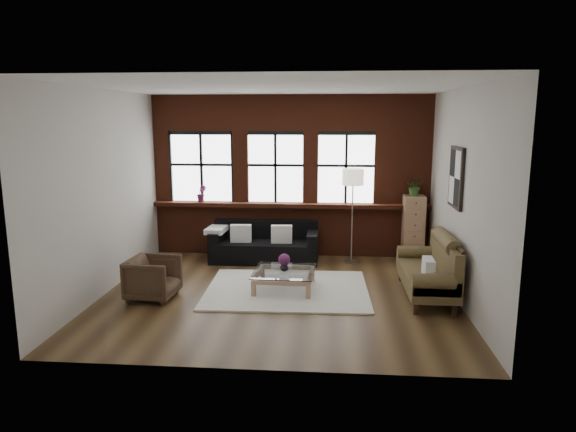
# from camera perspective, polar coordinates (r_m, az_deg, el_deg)

# --- Properties ---
(floor) EXTENTS (5.50, 5.50, 0.00)m
(floor) POSITION_cam_1_polar(r_m,az_deg,el_deg) (8.23, -1.04, -8.66)
(floor) COLOR #412C17
(floor) RESTS_ON ground
(ceiling) EXTENTS (5.50, 5.50, 0.00)m
(ceiling) POSITION_cam_1_polar(r_m,az_deg,el_deg) (7.78, -1.13, 14.16)
(ceiling) COLOR white
(ceiling) RESTS_ON ground
(wall_back) EXTENTS (5.50, 0.00, 5.50)m
(wall_back) POSITION_cam_1_polar(r_m,az_deg,el_deg) (10.32, 0.30, 4.44)
(wall_back) COLOR beige
(wall_back) RESTS_ON ground
(wall_front) EXTENTS (5.50, 0.00, 5.50)m
(wall_front) POSITION_cam_1_polar(r_m,az_deg,el_deg) (5.40, -3.73, -1.45)
(wall_front) COLOR beige
(wall_front) RESTS_ON ground
(wall_left) EXTENTS (0.00, 5.00, 5.00)m
(wall_left) POSITION_cam_1_polar(r_m,az_deg,el_deg) (8.57, -19.73, 2.50)
(wall_left) COLOR beige
(wall_left) RESTS_ON ground
(wall_right) EXTENTS (0.00, 5.00, 5.00)m
(wall_right) POSITION_cam_1_polar(r_m,az_deg,el_deg) (8.05, 18.79, 2.06)
(wall_right) COLOR beige
(wall_right) RESTS_ON ground
(brick_backwall) EXTENTS (5.50, 0.12, 3.20)m
(brick_backwall) POSITION_cam_1_polar(r_m,az_deg,el_deg) (10.26, 0.28, 4.41)
(brick_backwall) COLOR #5E2616
(brick_backwall) RESTS_ON floor
(sill_ledge) EXTENTS (5.50, 0.30, 0.08)m
(sill_ledge) POSITION_cam_1_polar(r_m,az_deg,el_deg) (10.25, 0.24, 1.24)
(sill_ledge) COLOR #5E2616
(sill_ledge) RESTS_ON brick_backwall
(window_left) EXTENTS (1.38, 0.10, 1.50)m
(window_left) POSITION_cam_1_polar(r_m,az_deg,el_deg) (10.54, -9.56, 5.25)
(window_left) COLOR black
(window_left) RESTS_ON brick_backwall
(window_mid) EXTENTS (1.38, 0.10, 1.50)m
(window_mid) POSITION_cam_1_polar(r_m,az_deg,el_deg) (10.28, -1.39, 5.26)
(window_mid) COLOR black
(window_mid) RESTS_ON brick_backwall
(window_right) EXTENTS (1.38, 0.10, 1.50)m
(window_right) POSITION_cam_1_polar(r_m,az_deg,el_deg) (10.23, 6.46, 5.16)
(window_right) COLOR black
(window_right) RESTS_ON brick_backwall
(wall_poster) EXTENTS (0.05, 0.74, 0.94)m
(wall_poster) POSITION_cam_1_polar(r_m,az_deg,el_deg) (8.30, 18.20, 4.08)
(wall_poster) COLOR black
(wall_poster) RESTS_ON wall_right
(shag_rug) EXTENTS (2.64, 2.10, 0.03)m
(shag_rug) POSITION_cam_1_polar(r_m,az_deg,el_deg) (8.41, -0.09, -8.15)
(shag_rug) COLOR silver
(shag_rug) RESTS_ON floor
(dark_sofa) EXTENTS (2.07, 0.84, 0.75)m
(dark_sofa) POSITION_cam_1_polar(r_m,az_deg,el_deg) (9.99, -2.63, -2.92)
(dark_sofa) COLOR black
(dark_sofa) RESTS_ON floor
(pillow_a) EXTENTS (0.41, 0.17, 0.34)m
(pillow_a) POSITION_cam_1_polar(r_m,az_deg,el_deg) (9.92, -5.26, -1.94)
(pillow_a) COLOR white
(pillow_a) RESTS_ON dark_sofa
(pillow_b) EXTENTS (0.41, 0.16, 0.34)m
(pillow_b) POSITION_cam_1_polar(r_m,az_deg,el_deg) (9.81, -0.71, -2.03)
(pillow_b) COLOR white
(pillow_b) RESTS_ON dark_sofa
(vintage_settee) EXTENTS (0.80, 1.80, 0.96)m
(vintage_settee) POSITION_cam_1_polar(r_m,az_deg,el_deg) (8.27, 15.14, -5.46)
(vintage_settee) COLOR brown
(vintage_settee) RESTS_ON floor
(pillow_settee) EXTENTS (0.15, 0.38, 0.34)m
(pillow_settee) POSITION_cam_1_polar(r_m,az_deg,el_deg) (7.71, 15.32, -5.82)
(pillow_settee) COLOR white
(pillow_settee) RESTS_ON vintage_settee
(armchair) EXTENTS (0.77, 0.75, 0.66)m
(armchair) POSITION_cam_1_polar(r_m,az_deg,el_deg) (8.20, -14.76, -6.70)
(armchair) COLOR #3C2B1E
(armchair) RESTS_ON floor
(coffee_table) EXTENTS (1.01, 1.01, 0.33)m
(coffee_table) POSITION_cam_1_polar(r_m,az_deg,el_deg) (8.39, -0.42, -7.17)
(coffee_table) COLOR tan
(coffee_table) RESTS_ON shag_rug
(vase) EXTENTS (0.18, 0.18, 0.15)m
(vase) POSITION_cam_1_polar(r_m,az_deg,el_deg) (8.32, -0.42, -5.62)
(vase) COLOR #B2B2B2
(vase) RESTS_ON coffee_table
(flowers) EXTENTS (0.19, 0.19, 0.19)m
(flowers) POSITION_cam_1_polar(r_m,az_deg,el_deg) (8.29, -0.42, -4.87)
(flowers) COLOR #67235B
(flowers) RESTS_ON vase
(drawer_chest) EXTENTS (0.40, 0.40, 1.29)m
(drawer_chest) POSITION_cam_1_polar(r_m,az_deg,el_deg) (10.22, 13.74, -1.37)
(drawer_chest) COLOR tan
(drawer_chest) RESTS_ON floor
(potted_plant_top) EXTENTS (0.38, 0.35, 0.37)m
(potted_plant_top) POSITION_cam_1_polar(r_m,az_deg,el_deg) (10.08, 13.95, 3.23)
(potted_plant_top) COLOR #2D5923
(potted_plant_top) RESTS_ON drawer_chest
(floor_lamp) EXTENTS (0.40, 0.40, 1.96)m
(floor_lamp) POSITION_cam_1_polar(r_m,az_deg,el_deg) (9.82, 7.15, 0.38)
(floor_lamp) COLOR #A5A5A8
(floor_lamp) RESTS_ON floor
(sill_plant) EXTENTS (0.22, 0.19, 0.35)m
(sill_plant) POSITION_cam_1_polar(r_m,az_deg,el_deg) (10.47, -9.59, 2.48)
(sill_plant) COLOR #67235B
(sill_plant) RESTS_ON sill_ledge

